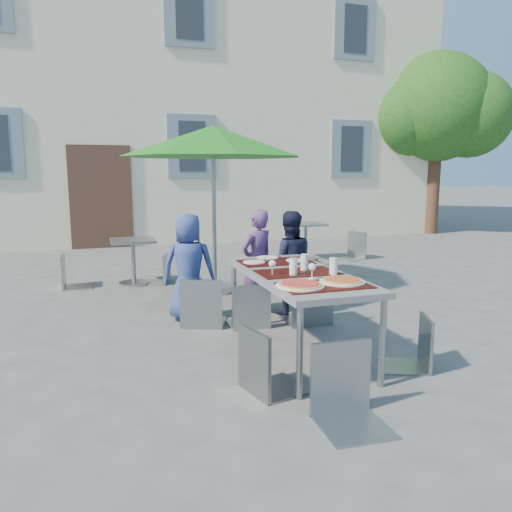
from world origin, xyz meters
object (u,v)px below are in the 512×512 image
object	(u,v)px
cafe_table_1	(306,236)
child_2	(289,263)
chair_4	(416,312)
bg_chair_l_0	(69,251)
pizza_near_left	(300,285)
chair_3	(266,321)
child_1	(257,262)
chair_5	(349,337)
chair_0	(202,272)
cafe_table_0	(133,256)
pizza_near_right	(342,281)
child_0	(189,267)
chair_1	(249,278)
bg_chair_r_0	(161,251)
chair_2	(310,268)
patio_umbrella	(213,143)
dining_table	(297,278)
bg_chair_l_1	(298,230)

from	to	relation	value
cafe_table_1	child_2	bearing A→B (deg)	-116.84
chair_4	bg_chair_l_0	distance (m)	4.96
pizza_near_left	chair_3	size ratio (longest dim) A/B	0.40
child_1	chair_5	bearing A→B (deg)	60.16
chair_0	cafe_table_0	bearing A→B (deg)	102.84
chair_4	cafe_table_1	xyz separation A→B (m)	(1.28, 5.16, -0.03)
pizza_near_right	child_0	size ratio (longest dim) A/B	0.31
chair_1	child_0	bearing A→B (deg)	138.40
child_2	chair_0	xyz separation A→B (m)	(-1.06, -0.18, -0.00)
chair_3	bg_chair_r_0	bearing A→B (deg)	93.37
bg_chair_l_0	bg_chair_r_0	size ratio (longest dim) A/B	1.09
child_0	chair_0	xyz separation A→B (m)	(0.08, -0.30, -0.00)
child_0	chair_2	size ratio (longest dim) A/B	1.14
chair_1	chair_4	bearing A→B (deg)	-56.59
pizza_near_left	patio_umbrella	distance (m)	3.32
dining_table	child_0	world-z (taller)	child_0
chair_3	bg_chair_r_0	distance (m)	4.02
child_1	cafe_table_1	xyz separation A→B (m)	(2.02, 3.18, -0.16)
pizza_near_right	chair_2	bearing A→B (deg)	76.94
dining_table	cafe_table_1	bearing A→B (deg)	65.25
cafe_table_0	chair_5	bearing A→B (deg)	-77.86
child_2	patio_umbrella	size ratio (longest dim) A/B	0.49
pizza_near_right	chair_5	world-z (taller)	chair_5
pizza_near_right	child_2	world-z (taller)	child_2
child_0	cafe_table_1	world-z (taller)	child_0
pizza_near_right	bg_chair_l_0	bearing A→B (deg)	119.26
pizza_near_right	bg_chair_l_1	bearing A→B (deg)	71.14
child_0	chair_1	world-z (taller)	child_0
child_0	bg_chair_r_0	size ratio (longest dim) A/B	1.42
bg_chair_l_0	child_1	bearing A→B (deg)	-44.52
chair_2	cafe_table_1	xyz separation A→B (m)	(1.62, 3.76, -0.17)
dining_table	chair_1	size ratio (longest dim) A/B	2.01
bg_chair_l_0	bg_chair_r_0	distance (m)	1.27
child_0	dining_table	bearing A→B (deg)	136.70
child_2	cafe_table_0	xyz separation A→B (m)	(-1.59, 2.13, -0.17)
cafe_table_0	cafe_table_1	world-z (taller)	cafe_table_1
chair_0	cafe_table_1	distance (m)	4.43
child_0	patio_umbrella	distance (m)	1.93
bg_chair_l_1	bg_chair_l_0	bearing A→B (deg)	-168.77
pizza_near_right	cafe_table_1	bearing A→B (deg)	69.21
cafe_table_0	chair_0	bearing A→B (deg)	-77.16
chair_0	chair_3	size ratio (longest dim) A/B	1.07
chair_5	bg_chair_l_0	bearing A→B (deg)	111.70
pizza_near_right	child_2	size ratio (longest dim) A/B	0.30
chair_0	pizza_near_right	bearing A→B (deg)	-62.62
chair_2	bg_chair_r_0	xyz separation A→B (m)	(-1.25, 2.56, -0.13)
chair_2	bg_chair_l_0	bearing A→B (deg)	133.34
pizza_near_left	child_2	world-z (taller)	child_2
chair_5	bg_chair_l_0	size ratio (longest dim) A/B	1.07
child_0	child_1	bearing A→B (deg)	-160.91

